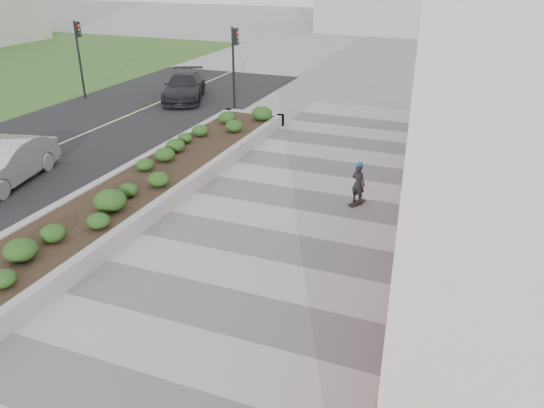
{
  "coord_description": "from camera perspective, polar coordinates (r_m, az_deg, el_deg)",
  "views": [
    {
      "loc": [
        4.46,
        -7.0,
        7.26
      ],
      "look_at": [
        -0.4,
        5.31,
        1.1
      ],
      "focal_mm": 35.0,
      "sensor_mm": 36.0,
      "label": 1
    }
  ],
  "objects": [
    {
      "name": "traffic_signal_near",
      "position": [
        27.52,
        -4.06,
        15.48
      ],
      "size": [
        0.33,
        0.28,
        4.2
      ],
      "color": "black",
      "rests_on": "ground"
    },
    {
      "name": "skateboarder",
      "position": [
        17.11,
        9.27,
        2.23
      ],
      "size": [
        0.56,
        0.74,
        1.46
      ],
      "rotation": [
        0.0,
        0.0,
        -0.42
      ],
      "color": "beige",
      "rests_on": "ground"
    },
    {
      "name": "walkway",
      "position": [
        13.14,
        -2.12,
        -8.58
      ],
      "size": [
        8.0,
        36.0,
        0.01
      ],
      "primitive_type": "cube",
      "color": "#A8A8AD",
      "rests_on": "ground"
    },
    {
      "name": "manhole_cover",
      "position": [
        12.98,
        -0.07,
        -9.05
      ],
      "size": [
        0.44,
        0.44,
        0.01
      ],
      "primitive_type": "cylinder",
      "color": "#595654",
      "rests_on": "ground"
    },
    {
      "name": "street",
      "position": [
        22.8,
        -26.56,
        3.68
      ],
      "size": [
        10.0,
        40.0,
        0.0
      ],
      "primitive_type": "cube",
      "color": "black",
      "rests_on": "ground"
    },
    {
      "name": "planter",
      "position": [
        18.5,
        -12.91,
        2.59
      ],
      "size": [
        3.0,
        18.0,
        0.9
      ],
      "color": "#9E9EA0",
      "rests_on": "ground"
    },
    {
      "name": "car_silver",
      "position": [
        20.76,
        -26.8,
        3.92
      ],
      "size": [
        2.45,
        4.75,
        1.49
      ],
      "primitive_type": "imported",
      "rotation": [
        0.0,
        0.0,
        0.2
      ],
      "color": "#B8BAC0",
      "rests_on": "ground"
    },
    {
      "name": "car_dark",
      "position": [
        30.73,
        -9.44,
        12.35
      ],
      "size": [
        3.82,
        5.39,
        1.45
      ],
      "primitive_type": "imported",
      "rotation": [
        0.0,
        0.0,
        0.4
      ],
      "color": "black",
      "rests_on": "ground"
    },
    {
      "name": "traffic_signal_far",
      "position": [
        32.14,
        -20.05,
        15.48
      ],
      "size": [
        0.33,
        0.28,
        4.2
      ],
      "color": "black",
      "rests_on": "ground"
    },
    {
      "name": "ground",
      "position": [
        11.03,
        -8.61,
        -16.56
      ],
      "size": [
        160.0,
        160.0,
        0.0
      ],
      "primitive_type": "plane",
      "color": "gray",
      "rests_on": "ground"
    }
  ]
}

